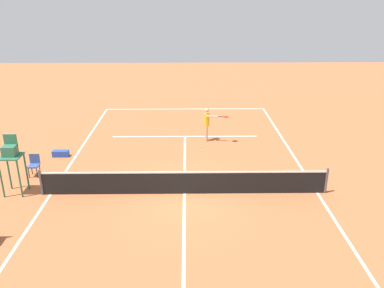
% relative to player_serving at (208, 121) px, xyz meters
% --- Properties ---
extents(ground_plane, '(60.00, 60.00, 0.00)m').
position_rel_player_serving_xyz_m(ground_plane, '(1.20, 5.88, -1.08)').
color(ground_plane, '#B76038').
extents(court_lines, '(10.69, 23.93, 0.01)m').
position_rel_player_serving_xyz_m(court_lines, '(1.20, 5.88, -1.08)').
color(court_lines, white).
rests_on(court_lines, ground).
extents(tennis_net, '(11.29, 0.10, 1.07)m').
position_rel_player_serving_xyz_m(tennis_net, '(1.20, 5.88, -0.59)').
color(tennis_net, '#4C4C51').
rests_on(tennis_net, ground).
extents(player_serving, '(1.29, 0.71, 1.81)m').
position_rel_player_serving_xyz_m(player_serving, '(0.00, 0.00, 0.00)').
color(player_serving, '#D8A884').
rests_on(player_serving, ground).
extents(tennis_ball, '(0.07, 0.07, 0.07)m').
position_rel_player_serving_xyz_m(tennis_ball, '(0.42, 1.51, -1.05)').
color(tennis_ball, '#CCE033').
rests_on(tennis_ball, ground).
extents(umpire_chair, '(0.80, 0.80, 2.41)m').
position_rel_player_serving_xyz_m(umpire_chair, '(7.87, 5.70, 0.52)').
color(umpire_chair, '#2D6B4C').
rests_on(umpire_chair, ground).
extents(courtside_chair_mid, '(0.44, 0.46, 0.95)m').
position_rel_player_serving_xyz_m(courtside_chair_mid, '(7.70, 4.12, -0.55)').
color(courtside_chair_mid, '#262626').
rests_on(courtside_chair_mid, ground).
extents(equipment_bag, '(0.76, 0.32, 0.30)m').
position_rel_player_serving_xyz_m(equipment_bag, '(7.21, 2.04, -0.93)').
color(equipment_bag, '#2647B7').
rests_on(equipment_bag, ground).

